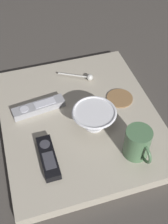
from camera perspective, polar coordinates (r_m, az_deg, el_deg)
ground_plane at (r=1.03m, az=-0.87°, el=-2.14°), size 6.00×6.00×0.00m
table at (r=1.01m, az=-0.88°, el=-1.41°), size 0.53×0.61×0.04m
cereal_bowl at (r=0.94m, az=1.99°, el=-1.09°), size 0.14×0.14×0.07m
coffee_mug at (r=0.88m, az=10.52°, el=-6.06°), size 0.08×0.11×0.10m
teaspoon at (r=1.12m, az=0.46°, el=6.93°), size 0.12×0.08×0.03m
tv_remote_near at (r=0.88m, az=-7.07°, el=-8.87°), size 0.05×0.15×0.03m
tv_remote_far at (r=1.02m, az=-8.90°, el=0.92°), size 0.19×0.07×0.03m
drink_coaster at (r=1.06m, az=7.04°, el=2.73°), size 0.09×0.09×0.01m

